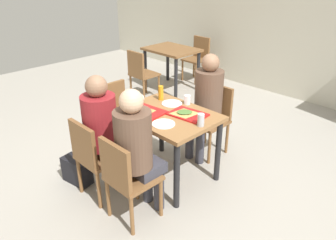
{
  "coord_description": "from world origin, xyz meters",
  "views": [
    {
      "loc": [
        2.15,
        -2.14,
        2.14
      ],
      "look_at": [
        0.0,
        0.0,
        0.68
      ],
      "focal_mm": 35.25,
      "sensor_mm": 36.0,
      "label": 1
    }
  ],
  "objects_px": {
    "chair_far_side": "(213,115)",
    "person_in_red": "(104,127)",
    "condiment_bottle": "(161,93)",
    "plastic_cup_a": "(187,100)",
    "tray_red_far": "(188,114)",
    "pizza_slice_b": "(185,112)",
    "person_far_side": "(206,99)",
    "pizza_slice_a": "(146,110)",
    "handbag": "(77,170)",
    "background_chair_far": "(198,56)",
    "chair_left_end": "(118,112)",
    "main_table": "(168,124)",
    "chair_near_right": "(125,176)",
    "person_in_brown_jacket": "(137,145)",
    "chair_near_left": "(94,154)",
    "foil_bundle": "(140,98)",
    "background_table": "(172,56)",
    "tray_red_near": "(147,111)",
    "plastic_cup_b": "(146,119)",
    "background_chair_near": "(141,72)",
    "paper_plate_near_edge": "(164,124)",
    "paper_plate_center": "(172,103)",
    "soda_can": "(201,120)"
  },
  "relations": [
    {
      "from": "chair_near_right",
      "to": "person_in_red",
      "type": "relative_size",
      "value": 0.67
    },
    {
      "from": "person_in_red",
      "to": "pizza_slice_a",
      "type": "distance_m",
      "value": 0.48
    },
    {
      "from": "person_in_brown_jacket",
      "to": "tray_red_near",
      "type": "relative_size",
      "value": 3.46
    },
    {
      "from": "person_in_red",
      "to": "soda_can",
      "type": "bearing_deg",
      "value": 43.97
    },
    {
      "from": "person_in_red",
      "to": "foil_bundle",
      "type": "relative_size",
      "value": 12.46
    },
    {
      "from": "chair_left_end",
      "to": "condiment_bottle",
      "type": "bearing_deg",
      "value": 20.25
    },
    {
      "from": "condiment_bottle",
      "to": "plastic_cup_a",
      "type": "bearing_deg",
      "value": 20.89
    },
    {
      "from": "main_table",
      "to": "pizza_slice_a",
      "type": "relative_size",
      "value": 4.41
    },
    {
      "from": "chair_left_end",
      "to": "tray_red_far",
      "type": "relative_size",
      "value": 2.32
    },
    {
      "from": "main_table",
      "to": "chair_near_right",
      "type": "height_order",
      "value": "chair_near_right"
    },
    {
      "from": "chair_near_right",
      "to": "foil_bundle",
      "type": "bearing_deg",
      "value": 131.74
    },
    {
      "from": "person_in_brown_jacket",
      "to": "pizza_slice_a",
      "type": "height_order",
      "value": "person_in_brown_jacket"
    },
    {
      "from": "background_chair_near",
      "to": "tray_red_near",
      "type": "bearing_deg",
      "value": -38.53
    },
    {
      "from": "main_table",
      "to": "person_in_red",
      "type": "relative_size",
      "value": 0.78
    },
    {
      "from": "soda_can",
      "to": "background_chair_far",
      "type": "distance_m",
      "value": 3.58
    },
    {
      "from": "tray_red_far",
      "to": "paper_plate_near_edge",
      "type": "relative_size",
      "value": 1.64
    },
    {
      "from": "person_far_side",
      "to": "background_chair_near",
      "type": "xyz_separation_m",
      "value": [
        -1.91,
        0.64,
        -0.25
      ]
    },
    {
      "from": "chair_near_left",
      "to": "person_in_red",
      "type": "xyz_separation_m",
      "value": [
        0.0,
        0.14,
        0.25
      ]
    },
    {
      "from": "tray_red_near",
      "to": "handbag",
      "type": "relative_size",
      "value": 1.12
    },
    {
      "from": "paper_plate_near_edge",
      "to": "paper_plate_center",
      "type": "bearing_deg",
      "value": 125.55
    },
    {
      "from": "background_table",
      "to": "background_chair_far",
      "type": "height_order",
      "value": "background_chair_far"
    },
    {
      "from": "pizza_slice_a",
      "to": "foil_bundle",
      "type": "distance_m",
      "value": 0.27
    },
    {
      "from": "plastic_cup_a",
      "to": "background_table",
      "type": "height_order",
      "value": "plastic_cup_a"
    },
    {
      "from": "chair_near_right",
      "to": "person_in_brown_jacket",
      "type": "height_order",
      "value": "person_in_brown_jacket"
    },
    {
      "from": "pizza_slice_b",
      "to": "chair_left_end",
      "type": "bearing_deg",
      "value": -174.67
    },
    {
      "from": "plastic_cup_a",
      "to": "condiment_bottle",
      "type": "distance_m",
      "value": 0.31
    },
    {
      "from": "background_chair_far",
      "to": "chair_left_end",
      "type": "bearing_deg",
      "value": -69.14
    },
    {
      "from": "pizza_slice_a",
      "to": "background_chair_near",
      "type": "relative_size",
      "value": 0.26
    },
    {
      "from": "chair_left_end",
      "to": "background_chair_far",
      "type": "distance_m",
      "value": 2.91
    },
    {
      "from": "person_far_side",
      "to": "pizza_slice_b",
      "type": "bearing_deg",
      "value": -74.84
    },
    {
      "from": "chair_near_left",
      "to": "background_table",
      "type": "distance_m",
      "value": 3.21
    },
    {
      "from": "pizza_slice_a",
      "to": "handbag",
      "type": "distance_m",
      "value": 0.99
    },
    {
      "from": "person_in_red",
      "to": "chair_near_right",
      "type": "bearing_deg",
      "value": -16.01
    },
    {
      "from": "chair_far_side",
      "to": "tray_red_far",
      "type": "bearing_deg",
      "value": -75.17
    },
    {
      "from": "paper_plate_center",
      "to": "background_table",
      "type": "distance_m",
      "value": 2.51
    },
    {
      "from": "chair_near_left",
      "to": "pizza_slice_a",
      "type": "xyz_separation_m",
      "value": [
        0.07,
        0.61,
        0.29
      ]
    },
    {
      "from": "chair_near_right",
      "to": "plastic_cup_a",
      "type": "relative_size",
      "value": 8.36
    },
    {
      "from": "tray_red_far",
      "to": "pizza_slice_b",
      "type": "bearing_deg",
      "value": -149.76
    },
    {
      "from": "tray_red_far",
      "to": "foil_bundle",
      "type": "xyz_separation_m",
      "value": [
        -0.59,
        -0.13,
        0.04
      ]
    },
    {
      "from": "tray_red_near",
      "to": "plastic_cup_a",
      "type": "height_order",
      "value": "plastic_cup_a"
    },
    {
      "from": "tray_red_near",
      "to": "foil_bundle",
      "type": "xyz_separation_m",
      "value": [
        -0.24,
        0.11,
        0.04
      ]
    },
    {
      "from": "main_table",
      "to": "foil_bundle",
      "type": "xyz_separation_m",
      "value": [
        -0.41,
        -0.02,
        0.17
      ]
    },
    {
      "from": "person_far_side",
      "to": "tray_red_far",
      "type": "bearing_deg",
      "value": -71.32
    },
    {
      "from": "soda_can",
      "to": "paper_plate_near_edge",
      "type": "bearing_deg",
      "value": -140.22
    },
    {
      "from": "person_in_brown_jacket",
      "to": "tray_red_far",
      "type": "distance_m",
      "value": 0.73
    },
    {
      "from": "chair_far_side",
      "to": "person_in_red",
      "type": "height_order",
      "value": "person_in_red"
    },
    {
      "from": "plastic_cup_b",
      "to": "chair_far_side",
      "type": "bearing_deg",
      "value": 91.3
    },
    {
      "from": "chair_left_end",
      "to": "foil_bundle",
      "type": "distance_m",
      "value": 0.56
    },
    {
      "from": "main_table",
      "to": "tray_red_far",
      "type": "distance_m",
      "value": 0.24
    },
    {
      "from": "paper_plate_center",
      "to": "plastic_cup_b",
      "type": "bearing_deg",
      "value": -71.86
    }
  ]
}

